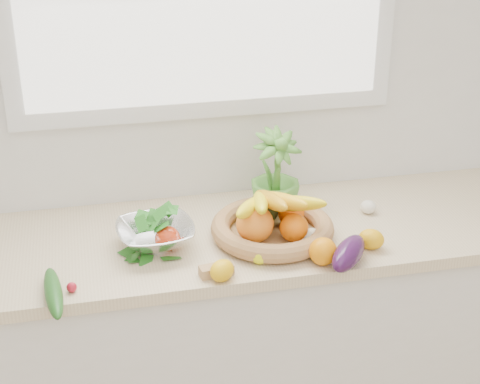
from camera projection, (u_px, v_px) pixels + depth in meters
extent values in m
cube|color=white|center=(205.00, 72.00, 2.46)|extent=(4.50, 0.02, 2.70)
cube|color=silver|center=(225.00, 350.00, 2.58)|extent=(2.20, 0.58, 0.86)
cube|color=beige|center=(224.00, 238.00, 2.39)|extent=(2.24, 0.62, 0.04)
sphere|color=orange|center=(323.00, 251.00, 2.19)|extent=(0.11, 0.11, 0.08)
ellipsoid|color=#F1F40D|center=(259.00, 254.00, 2.20)|extent=(0.06, 0.08, 0.06)
ellipsoid|color=yellow|center=(222.00, 271.00, 2.11)|extent=(0.10, 0.10, 0.06)
ellipsoid|color=#E8A20C|center=(371.00, 239.00, 2.28)|extent=(0.10, 0.10, 0.06)
sphere|color=#AE2A0D|center=(167.00, 238.00, 2.27)|extent=(0.09, 0.09, 0.08)
cube|color=tan|center=(216.00, 270.00, 2.14)|extent=(0.10, 0.05, 0.03)
ellipsoid|color=beige|center=(304.00, 236.00, 2.31)|extent=(0.06, 0.06, 0.05)
ellipsoid|color=white|center=(368.00, 207.00, 2.50)|extent=(0.06, 0.06, 0.05)
ellipsoid|color=white|center=(312.00, 235.00, 2.33)|extent=(0.06, 0.06, 0.04)
ellipsoid|color=#310F3A|center=(349.00, 253.00, 2.18)|extent=(0.19, 0.20, 0.08)
ellipsoid|color=#174E17|center=(53.00, 293.00, 2.02)|extent=(0.07, 0.27, 0.05)
sphere|color=red|center=(72.00, 287.00, 2.06)|extent=(0.04, 0.04, 0.03)
imported|color=#509235|center=(275.00, 175.00, 2.47)|extent=(0.22, 0.22, 0.31)
cylinder|color=#AF784D|center=(272.00, 235.00, 2.35)|extent=(0.37, 0.37, 0.01)
torus|color=#AF724E|center=(272.00, 228.00, 2.34)|extent=(0.44, 0.44, 0.06)
sphere|color=orange|center=(255.00, 224.00, 2.29)|extent=(0.13, 0.13, 0.12)
sphere|color=orange|center=(294.00, 227.00, 2.29)|extent=(0.10, 0.10, 0.09)
sphere|color=#F35F07|center=(291.00, 213.00, 2.39)|extent=(0.10, 0.10, 0.09)
ellipsoid|color=#243115|center=(264.00, 208.00, 2.39)|extent=(0.11, 0.11, 0.12)
ellipsoid|color=yellow|center=(251.00, 207.00, 2.28)|extent=(0.17, 0.25, 0.11)
ellipsoid|color=yellow|center=(260.00, 202.00, 2.29)|extent=(0.09, 0.27, 0.11)
ellipsoid|color=orange|center=(271.00, 200.00, 2.29)|extent=(0.08, 0.27, 0.11)
ellipsoid|color=yellow|center=(280.00, 200.00, 2.30)|extent=(0.15, 0.26, 0.11)
ellipsoid|color=yellow|center=(291.00, 203.00, 2.30)|extent=(0.22, 0.22, 0.11)
cylinder|color=white|center=(156.00, 245.00, 2.29)|extent=(0.10, 0.10, 0.02)
imported|color=white|center=(155.00, 234.00, 2.27)|extent=(0.26, 0.26, 0.06)
ellipsoid|color=#175D1D|center=(155.00, 223.00, 2.26)|extent=(0.19, 0.19, 0.07)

